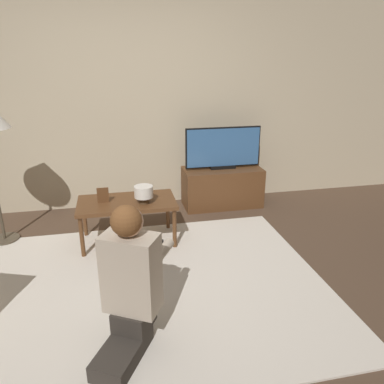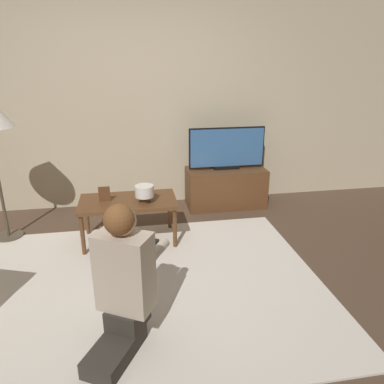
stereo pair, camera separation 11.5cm
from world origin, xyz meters
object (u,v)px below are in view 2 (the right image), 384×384
Objects in this scene: tv at (227,148)px; table_lamp at (144,192)px; coffee_table at (128,205)px; person_kneeling at (124,279)px.

table_lamp is (-1.04, -0.86, -0.19)m from tv.
coffee_table is at bearing 152.62° from table_lamp.
tv is at bearing -89.96° from person_kneeling.
table_lamp is at bearing -140.42° from tv.
person_kneeling is 5.36× the size of table_lamp.
coffee_table is (-1.20, -0.77, -0.34)m from tv.
coffee_table is 0.24m from table_lamp.
table_lamp is (0.16, -0.08, 0.15)m from coffee_table.
coffee_table is 1.45m from person_kneeling.
table_lamp is at bearing -27.38° from coffee_table.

